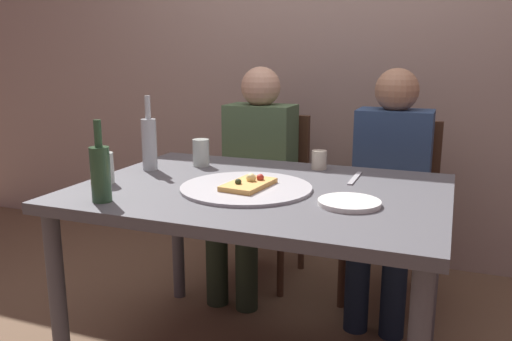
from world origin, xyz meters
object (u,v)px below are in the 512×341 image
guest_in_beanie (389,180)px  tumbler_far (103,168)px  dining_table (261,208)px  tumbler_near (319,160)px  guest_in_sweater (254,168)px  wine_bottle (149,142)px  pizza_tray (246,188)px  beer_bottle (100,172)px  wine_glass (201,153)px  pizza_slice_last (249,184)px  chair_right (392,198)px  table_knife (355,178)px  chair_left (264,185)px  plate_stack (349,203)px

guest_in_beanie → tumbler_far: bearing=42.9°
dining_table → tumbler_near: (0.12, 0.38, 0.12)m
guest_in_sweater → wine_bottle: bearing=69.8°
dining_table → pizza_tray: 0.11m
tumbler_near → beer_bottle: bearing=-126.4°
wine_bottle → wine_glass: (0.17, 0.15, -0.06)m
pizza_tray → pizza_slice_last: size_ratio=2.08×
beer_bottle → pizza_tray: bearing=39.4°
chair_right → guest_in_beanie: guest_in_beanie is taller
wine_glass → guest_in_beanie: size_ratio=0.10×
tumbler_near → tumbler_far: size_ratio=0.67×
table_knife → chair_right: 0.68m
guest_in_sweater → table_knife: bearing=142.4°
pizza_slice_last → beer_bottle: 0.52m
pizza_slice_last → table_knife: bearing=43.4°
dining_table → chair_left: size_ratio=1.50×
wine_glass → table_knife: (0.68, 0.00, -0.06)m
pizza_slice_last → guest_in_beanie: 0.90m
pizza_slice_last → tumbler_far: tumbler_far is taller
beer_bottle → wine_glass: size_ratio=2.31×
tumbler_far → plate_stack: 0.94m
table_knife → tumbler_far: bearing=-64.7°
chair_left → guest_in_beanie: bearing=167.8°
wine_glass → chair_right: size_ratio=0.13×
tumbler_far → guest_in_beanie: guest_in_beanie is taller
wine_glass → plate_stack: wine_glass is taller
wine_glass → chair_left: (0.07, 0.63, -0.29)m
tumbler_near → chair_right: chair_right is taller
wine_glass → plate_stack: size_ratio=0.58×
chair_right → guest_in_sweater: (-0.70, -0.15, 0.13)m
wine_bottle → guest_in_beanie: guest_in_beanie is taller
pizza_tray → guest_in_beanie: 0.90m
pizza_tray → wine_bottle: wine_bottle is taller
dining_table → plate_stack: (0.35, -0.11, 0.09)m
pizza_tray → chair_right: bearing=65.6°
chair_left → guest_in_beanie: 0.73m
table_knife → chair_right: size_ratio=0.24×
tumbler_far → chair_left: bearing=75.7°
plate_stack → chair_left: bearing=123.8°
wine_glass → chair_left: 0.70m
plate_stack → guest_in_beanie: 0.86m
wine_bottle → guest_in_beanie: bearing=34.2°
chair_left → chair_right: bearing=-180.0°
wine_glass → plate_stack: 0.82m
chair_left → chair_right: same height
tumbler_far → chair_left: (0.27, 1.05, -0.29)m
pizza_tray → chair_left: 1.00m
tumbler_far → guest_in_sweater: 0.95m
tumbler_far → guest_in_beanie: bearing=42.9°
wine_bottle → guest_in_beanie: 1.15m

